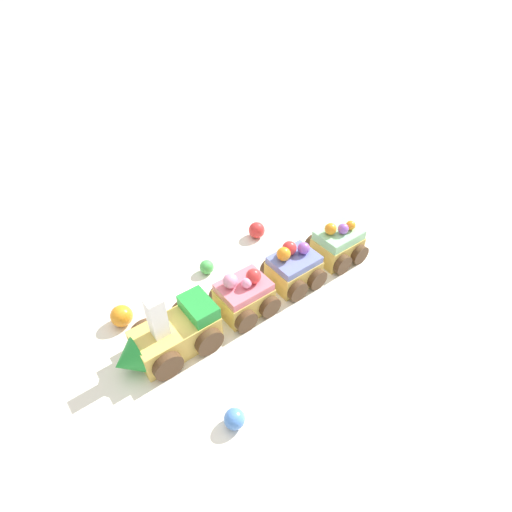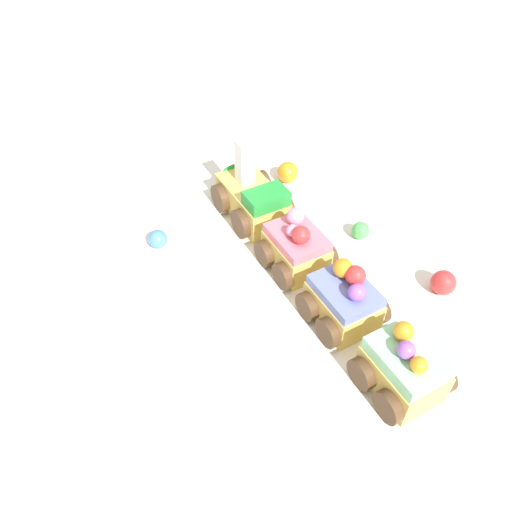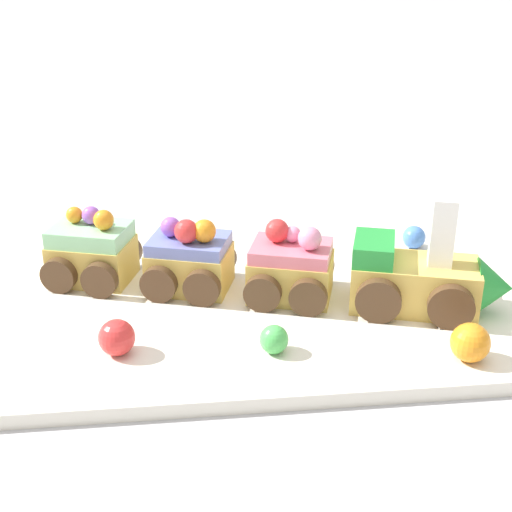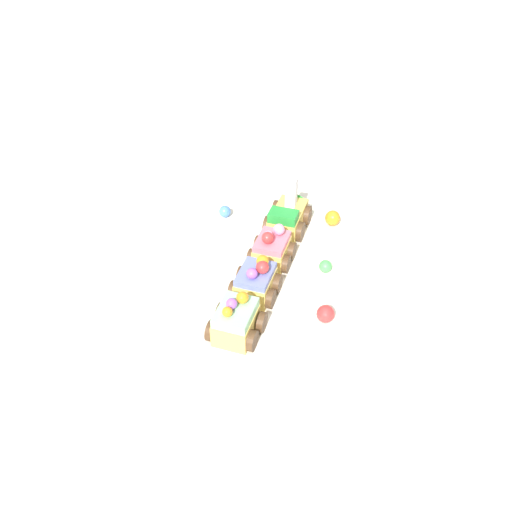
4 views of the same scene
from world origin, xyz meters
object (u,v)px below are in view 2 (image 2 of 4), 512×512
cake_car_mint (403,369)px  cake_car_blueberry (344,301)px  gumball_blue (158,239)px  gumball_red (443,283)px  gumball_green (360,231)px  cake_car_strawberry (296,249)px  cake_train_locomotive (249,195)px  gumball_orange (288,172)px

cake_car_mint → cake_car_blueberry: bearing=-0.4°
cake_car_mint → gumball_blue: size_ratio=3.86×
gumball_red → gumball_green: size_ratio=1.26×
cake_car_blueberry → gumball_red: (-0.06, -0.11, -0.01)m
cake_car_strawberry → cake_car_mint: 0.18m
cake_train_locomotive → gumball_blue: (0.03, 0.13, -0.01)m
cake_train_locomotive → gumball_green: (-0.14, -0.06, -0.01)m
gumball_orange → gumball_blue: 0.21m
cake_train_locomotive → gumball_green: bearing=-139.9°
cake_train_locomotive → gumball_blue: bearing=93.3°
cake_car_mint → gumball_red: size_ratio=3.22×
cake_train_locomotive → gumball_orange: (0.01, -0.09, -0.01)m
gumball_green → gumball_red: bearing=174.7°
gumball_green → cake_train_locomotive: bearing=22.9°
gumball_red → gumball_blue: gumball_red is taller
cake_car_blueberry → gumball_green: cake_car_blueberry is taller
cake_car_strawberry → gumball_orange: bearing=-28.3°
cake_car_strawberry → gumball_red: bearing=-133.6°
cake_train_locomotive → gumball_orange: bearing=-68.4°
gumball_red → gumball_orange: (0.26, -0.04, 0.00)m
cake_car_strawberry → cake_car_mint: (-0.18, 0.05, 0.00)m
cake_car_strawberry → gumball_red: cake_car_strawberry is taller
cake_train_locomotive → gumball_red: bearing=-152.4°
cake_car_blueberry → cake_car_strawberry: bearing=0.3°
cake_train_locomotive → cake_car_blueberry: size_ratio=1.57×
cake_train_locomotive → cake_car_blueberry: (-0.20, 0.06, -0.00)m
cake_car_strawberry → gumball_green: 0.10m
cake_train_locomotive → gumball_blue: 0.13m
gumball_red → gumball_blue: bearing=31.1°
cake_car_mint → gumball_blue: cake_car_mint is taller
cake_car_blueberry → cake_car_mint: bearing=179.6°
cake_car_strawberry → gumball_blue: cake_car_strawberry is taller
cake_car_strawberry → gumball_blue: (0.14, 0.09, -0.01)m
gumball_green → gumball_orange: 0.15m
cake_car_blueberry → gumball_green: (0.06, -0.12, -0.01)m
gumball_blue → gumball_green: bearing=-132.4°
gumball_orange → gumball_red: bearing=171.8°
cake_train_locomotive → gumball_red: 0.26m
cake_car_mint → cake_car_strawberry: bearing=-0.0°
cake_car_mint → gumball_green: size_ratio=4.05×
cake_train_locomotive → cake_car_mint: size_ratio=1.57×
cake_car_strawberry → gumball_orange: size_ratio=3.03×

